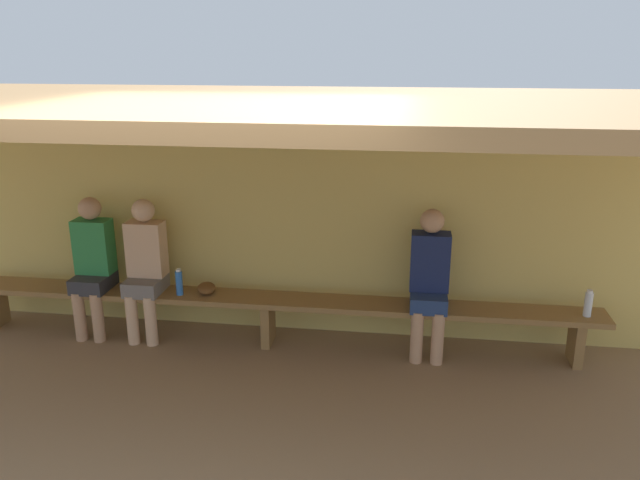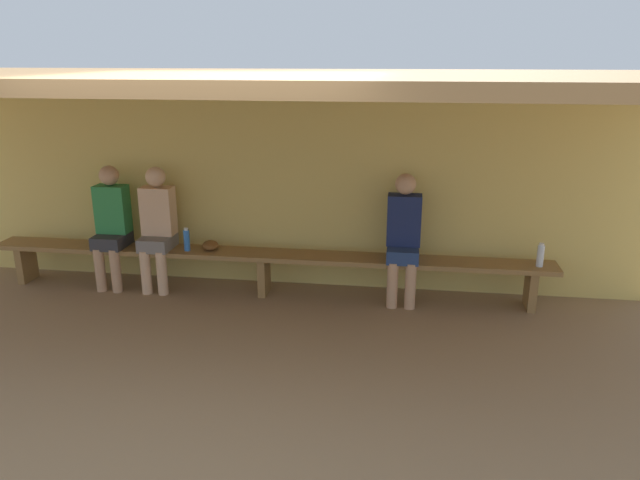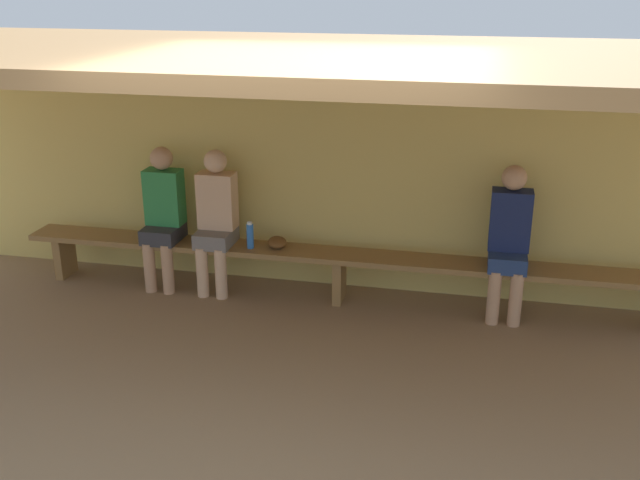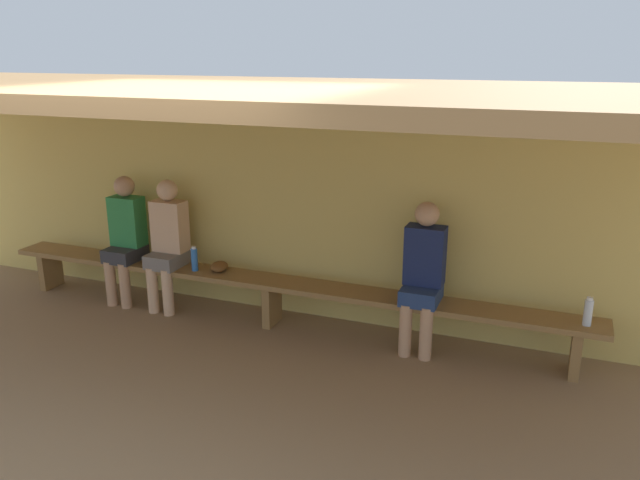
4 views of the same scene
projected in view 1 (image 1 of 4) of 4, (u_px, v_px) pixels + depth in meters
ground_plane at (221, 441)px, 4.47m from camera, size 24.00×24.00×0.00m
back_wall at (276, 218)px, 6.03m from camera, size 8.00×0.20×2.20m
dugout_roof at (235, 107)px, 4.46m from camera, size 8.00×2.80×0.12m
bench at (268, 305)px, 5.82m from camera, size 6.00×0.36×0.46m
player_middle at (93, 261)px, 5.94m from camera, size 0.34×0.42×1.34m
player_rightmost at (145, 264)px, 5.87m from camera, size 0.34×0.42×1.34m
player_near_post at (429, 278)px, 5.53m from camera, size 0.34×0.42×1.34m
water_bottle_clear at (588, 304)px, 5.37m from camera, size 0.07×0.07×0.24m
water_bottle_orange at (179, 282)px, 5.83m from camera, size 0.06×0.06×0.25m
baseball_glove_dark_brown at (206, 288)px, 5.90m from camera, size 0.24×0.28×0.09m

